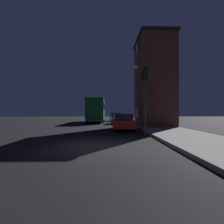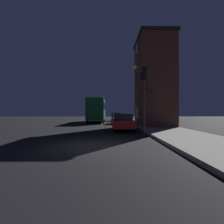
# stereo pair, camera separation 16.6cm
# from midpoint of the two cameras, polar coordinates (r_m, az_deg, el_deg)

# --- Properties ---
(ground_plane) EXTENTS (120.00, 120.00, 0.00)m
(ground_plane) POSITION_cam_midpoint_polar(r_m,az_deg,el_deg) (8.66, -4.79, -10.97)
(ground_plane) COLOR black
(sidewalk) EXTENTS (4.14, 60.00, 0.18)m
(sidewalk) POSITION_cam_midpoint_polar(r_m,az_deg,el_deg) (9.94, 29.31, -9.04)
(sidewalk) COLOR slate
(sidewalk) RESTS_ON ground
(brick_building) EXTENTS (3.84, 5.58, 9.85)m
(brick_building) POSITION_cam_midpoint_polar(r_m,az_deg,el_deg) (20.59, 13.69, 9.64)
(brick_building) COLOR brown
(brick_building) RESTS_ON sidewalk
(streetlamp) EXTENTS (1.19, 0.43, 5.82)m
(streetlamp) POSITION_cam_midpoint_polar(r_m,az_deg,el_deg) (16.38, 9.47, 9.07)
(streetlamp) COLOR #38383A
(streetlamp) RESTS_ON sidewalk
(traffic_light) EXTENTS (0.43, 0.24, 4.81)m
(traffic_light) POSITION_cam_midpoint_polar(r_m,az_deg,el_deg) (12.62, 10.75, 8.06)
(traffic_light) COLOR #38383A
(traffic_light) RESTS_ON ground
(bare_tree) EXTENTS (1.51, 1.48, 4.07)m
(bare_tree) POSITION_cam_midpoint_polar(r_m,az_deg,el_deg) (17.99, 12.89, 1.76)
(bare_tree) COLOR #473323
(bare_tree) RESTS_ON sidewalk
(bus) EXTENTS (2.56, 9.98, 3.79)m
(bus) POSITION_cam_midpoint_polar(r_m,az_deg,el_deg) (29.01, -4.76, 1.10)
(bus) COLOR #1E6B33
(bus) RESTS_ON ground
(car_near_lane) EXTENTS (1.78, 3.90, 1.50)m
(car_near_lane) POSITION_cam_midpoint_polar(r_m,az_deg,el_deg) (15.44, 3.76, -3.26)
(car_near_lane) COLOR #B21E19
(car_near_lane) RESTS_ON ground
(car_mid_lane) EXTENTS (1.76, 3.98, 1.32)m
(car_mid_lane) POSITION_cam_midpoint_polar(r_m,az_deg,el_deg) (24.71, 2.01, -2.28)
(car_mid_lane) COLOR beige
(car_mid_lane) RESTS_ON ground
(car_far_lane) EXTENTS (1.90, 4.06, 1.57)m
(car_far_lane) POSITION_cam_midpoint_polar(r_m,az_deg,el_deg) (32.44, 1.43, -1.55)
(car_far_lane) COLOR black
(car_far_lane) RESTS_ON ground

